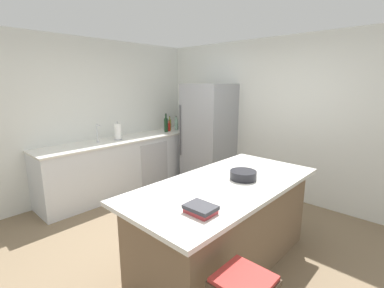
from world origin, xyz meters
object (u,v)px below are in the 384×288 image
Objects in this scene: sink_faucet at (98,133)px; wine_bottle at (166,125)px; soda_bottle at (182,123)px; gin_bottle at (176,124)px; syrup_bottle at (181,124)px; refrigerator at (209,135)px; mixing_bowl at (243,175)px; paper_towel_roll at (118,132)px; cookbook_stack at (201,209)px; olive_oil_bottle at (170,124)px; kitchen_island at (225,223)px; hot_sauce_bottle at (169,127)px.

sink_faucet is 1.41m from wine_bottle.
soda_bottle is 0.13m from gin_bottle.
sink_faucet reaches higher than syrup_bottle.
mixing_bowl is at bearing -41.39° from refrigerator.
cookbook_stack is at bearing -20.11° from paper_towel_roll.
gin_bottle is at bearing 42.15° from olive_oil_bottle.
kitchen_island is 2.98m from hot_sauce_bottle.
olive_oil_bottle reaches higher than cookbook_stack.
olive_oil_bottle is at bearing -98.13° from syrup_bottle.
hot_sauce_bottle reaches higher than kitchen_island.
kitchen_island is 0.54m from mixing_bowl.
gin_bottle is at bearing -72.90° from syrup_bottle.
wine_bottle is 1.51× the size of cookbook_stack.
refrigerator reaches higher than olive_oil_bottle.
soda_bottle is 1.33× the size of olive_oil_bottle.
soda_bottle is (0.12, -0.08, 0.06)m from syrup_bottle.
olive_oil_bottle is at bearing 148.16° from kitchen_island.
mixing_bowl is at bearing 4.30° from sink_faucet.
refrigerator is 0.84m from gin_bottle.
wine_bottle is at bearing -62.84° from olive_oil_bottle.
soda_bottle reaches higher than olive_oil_bottle.
gin_bottle is at bearing 84.36° from hot_sauce_bottle.
cookbook_stack is (2.67, -2.47, -0.15)m from soda_bottle.
wine_bottle is at bearing 142.73° from cookbook_stack.
hot_sauce_bottle is (0.01, 1.16, -0.05)m from paper_towel_roll.
sink_faucet reaches higher than olive_oil_bottle.
paper_towel_roll is at bearing 172.11° from kitchen_island.
kitchen_island is 5.67× the size of soda_bottle.
sink_faucet reaches higher than kitchen_island.
wine_bottle is (-0.00, -0.28, 0.03)m from gin_bottle.
refrigerator is 8.13× the size of syrup_bottle.
refrigerator is 5.98× the size of paper_towel_roll.
cookbook_stack is at bearing -42.42° from syrup_bottle.
paper_towel_roll is 1.41× the size of hot_sauce_bottle.
syrup_bottle is (-0.89, 0.16, 0.09)m from refrigerator.
wine_bottle is at bearing 88.38° from paper_towel_roll.
sink_faucet is at bearing -89.40° from olive_oil_bottle.
hot_sauce_bottle is at bearing -83.73° from syrup_bottle.
refrigerator is 0.88m from hot_sauce_bottle.
gin_bottle is 3.61m from cookbook_stack.
kitchen_island is at bearing -29.66° from wine_bottle.
soda_bottle is 1.33× the size of gin_bottle.
refrigerator is 1.95m from sink_faucet.
gin_bottle is 0.79× the size of wine_bottle.
syrup_bottle is 1.03× the size of hot_sauce_bottle.
gin_bottle is at bearing -118.19° from soda_bottle.
wine_bottle reaches higher than syrup_bottle.
cookbook_stack is (0.25, -0.66, 0.48)m from kitchen_island.
olive_oil_bottle is 3.00m from mixing_bowl.
gin_bottle is 2.96m from mixing_bowl.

